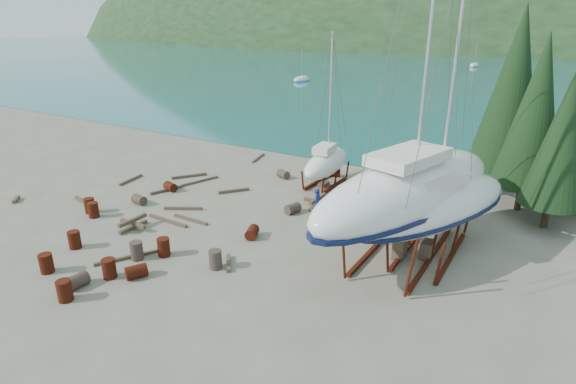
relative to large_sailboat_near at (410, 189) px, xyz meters
The scene contains 48 objects.
ground 9.64m from the large_sailboat_near, 159.01° to the right, with size 600.00×600.00×0.00m, color #666150.
bay_water 311.88m from the large_sailboat_near, 91.56° to the left, with size 700.00×700.00×0.00m, color #166472.
far_hill 316.87m from the large_sailboat_near, 91.53° to the left, with size 800.00×360.00×110.00m, color black.
far_house_left 198.91m from the large_sailboat_near, 110.14° to the left, with size 6.60×5.60×5.60m.
far_house_center 188.90m from the large_sailboat_near, 98.67° to the left, with size 6.60×5.60×5.60m.
cypress_near_right 9.96m from the large_sailboat_near, 65.33° to the left, with size 3.60×3.60×10.00m.
cypress_mid_right 8.87m from the large_sailboat_near, 50.72° to the left, with size 3.06×3.06×8.50m.
cypress_back_left 11.56m from the large_sailboat_near, 76.82° to the left, with size 4.14×4.14×11.50m.
moored_boat_left 68.62m from the large_sailboat_near, 124.15° to the left, with size 2.00×5.00×6.05m.
moored_boat_mid 76.81m from the large_sailboat_near, 88.87° to the left, with size 2.00×5.00×6.05m.
moored_boat_far 108.05m from the large_sailboat_near, 98.78° to the left, with size 2.00×5.00×6.05m.
large_sailboat_near is the anchor object (origin of this frame).
large_sailboat_far 1.39m from the large_sailboat_near, 26.38° to the left, with size 6.47×10.14×15.52m.
small_sailboat_shore 10.17m from the large_sailboat_near, 139.01° to the left, with size 2.64×6.35×9.88m.
worker 6.19m from the large_sailboat_near, 164.28° to the left, with size 0.63×0.41×1.73m, color navy.
drum_0 16.19m from the large_sailboat_near, 150.00° to the right, with size 0.58×0.58×0.88m, color #571B0E.
drum_1 14.91m from the large_sailboat_near, 136.44° to the right, with size 0.58×0.58×0.88m, color #2D2823.
drum_2 16.03m from the large_sailboat_near, behind, with size 0.58×0.58×0.88m, color #571B0E.
drum_3 16.50m from the large_sailboat_near, 141.87° to the right, with size 0.58×0.58×0.88m, color #571B0E.
drum_4 12.07m from the large_sailboat_near, 132.71° to the left, with size 0.58×0.58×0.88m, color #571B0E.
drum_5 12.88m from the large_sailboat_near, 145.39° to the right, with size 0.58×0.58×0.88m, color #2D2823.
drum_6 8.10m from the large_sailboat_near, 160.67° to the right, with size 0.58×0.58×0.88m, color #571B0E.
drum_7 15.15m from the large_sailboat_near, 132.82° to the right, with size 0.58×0.58×0.88m, color #571B0E.
drum_8 17.93m from the large_sailboat_near, 164.27° to the right, with size 0.58×0.58×0.88m, color #571B0E.
drum_9 12.92m from the large_sailboat_near, 149.57° to the left, with size 0.58×0.58×0.88m, color #2D2823.
drum_10 13.71m from the large_sailboat_near, 138.60° to the right, with size 0.58×0.58×0.88m, color #571B0E.
drum_11 7.70m from the large_sailboat_near, 169.37° to the left, with size 0.58×0.58×0.88m, color #2D2823.
drum_12 12.63m from the large_sailboat_near, 137.71° to the right, with size 0.58×0.58×0.88m, color #571B0E.
drum_13 17.31m from the large_sailboat_near, 162.62° to the right, with size 0.58×0.58×0.88m, color #571B0E.
drum_14 11.74m from the large_sailboat_near, 146.89° to the right, with size 0.58×0.58×0.88m, color #571B0E.
drum_15 16.11m from the large_sailboat_near, behind, with size 0.58×0.58×0.88m, color #2D2823.
drum_17 9.33m from the large_sailboat_near, 138.82° to the right, with size 0.58×0.58×0.88m, color #2D2823.
timber_0 18.15m from the large_sailboat_near, 148.15° to the left, with size 0.14×2.54×0.14m, color brown.
timber_1 4.92m from the large_sailboat_near, 168.35° to the right, with size 0.19×1.63×0.19m, color brown.
timber_2 17.21m from the large_sailboat_near, 169.88° to the left, with size 0.19×2.50×0.19m, color brown.
timber_3 13.36m from the large_sailboat_near, 145.68° to the right, with size 0.15×3.09×0.15m, color brown.
timber_4 16.24m from the large_sailboat_near, behind, with size 0.17×2.21×0.17m, color brown.
timber_5 13.09m from the large_sailboat_near, 164.44° to the right, with size 0.16×2.85×0.16m, color brown.
timber_7 8.90m from the large_sailboat_near, 140.20° to the right, with size 0.17×1.47×0.17m, color brown.
timber_8 12.66m from the large_sailboat_near, 169.41° to the left, with size 0.19×2.04×0.19m, color brown.
timber_11 12.00m from the large_sailboat_near, 166.96° to the right, with size 0.15×2.38×0.15m, color brown.
timber_12 13.24m from the large_sailboat_near, behind, with size 0.17×2.27×0.17m, color brown.
timber_13 23.55m from the large_sailboat_near, 164.89° to the right, with size 0.22×0.96×0.22m, color brown.
timber_14 19.27m from the large_sailboat_near, 167.45° to the right, with size 0.18×2.45×0.18m, color brown.
timber_15 15.83m from the large_sailboat_near, behind, with size 0.15×2.90×0.15m, color brown.
timber_17 19.83m from the large_sailboat_near, behind, with size 0.16×2.29×0.16m, color brown.
timber_pile_fore 14.37m from the large_sailboat_near, 159.18° to the right, with size 1.80×1.80×0.60m.
timber_pile_aft 7.50m from the large_sailboat_near, 154.75° to the left, with size 1.80×1.80×0.60m.
Camera 1 is at (13.84, -15.94, 10.29)m, focal length 28.00 mm.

